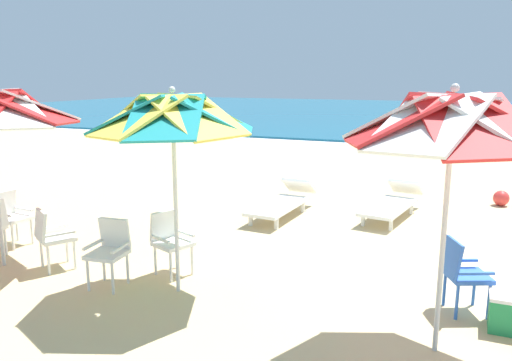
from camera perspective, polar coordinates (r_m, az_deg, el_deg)
The scene contains 14 objects.
ground_plane at distance 8.23m, azimuth 24.30°, elevation -8.24°, with size 80.00×80.00×0.00m, color #D3B784.
sea at distance 38.38m, azimuth 23.65°, elevation 6.79°, with size 80.00×36.00×0.10m, color #19607F.
surf_foam at distance 20.17m, azimuth 23.80°, elevation 3.11°, with size 80.00×0.70×0.01m, color white.
beach_umbrella_0 at distance 4.91m, azimuth 21.21°, elevation 5.98°, with size 2.00×2.00×2.59m.
plastic_chair_0 at distance 6.25m, azimuth 22.15°, elevation -9.43°, with size 0.60×0.58×0.87m.
beach_umbrella_1 at distance 6.07m, azimuth -9.34°, elevation 7.12°, with size 2.02×2.02×2.54m.
plastic_chair_1 at distance 6.79m, azimuth -16.13°, elevation -7.35°, with size 0.49×0.51×0.87m.
plastic_chair_2 at distance 6.99m, azimuth -9.65°, elevation -6.47°, with size 0.59×0.57×0.87m.
plastic_chair_4 at distance 8.96m, azimuth -25.91°, elevation -3.48°, with size 0.50×0.47×0.87m.
plastic_chair_5 at distance 7.60m, azimuth -22.03°, elevation -5.71°, with size 0.61×0.62×0.87m.
sun_lounger_1 at distance 10.01m, azimuth 15.07°, elevation -2.46°, with size 0.97×2.22×0.62m.
sun_lounger_2 at distance 9.76m, azimuth 3.00°, elevation -2.42°, with size 0.76×2.18×0.62m.
beach_ball at distance 11.73m, azimuth 25.86°, elevation -1.80°, with size 0.32×0.32×0.32m, color red.
beachgoer_seated at distance 19.52m, azimuth 24.56°, elevation 3.65°, with size 0.30×0.93×0.92m.
Camera 1 is at (-0.33, -7.78, 2.65)m, focal length 35.56 mm.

